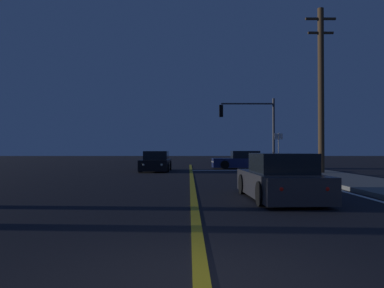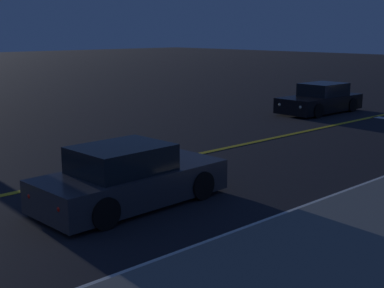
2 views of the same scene
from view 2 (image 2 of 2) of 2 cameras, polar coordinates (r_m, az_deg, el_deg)
name	(u,v)px [view 2 (image 2 of 2)]	position (r m, az deg, el deg)	size (l,w,h in m)	color
lane_line_center	(208,152)	(16.60, 1.68, -0.85)	(0.20, 39.73, 0.01)	gold
lane_line_edge_right	(357,187)	(13.52, 17.24, -4.41)	(0.16, 39.73, 0.01)	white
car_lead_oncoming_charcoal	(129,179)	(11.59, -6.72, -3.69)	(1.98, 4.34, 1.34)	#2D2D33
car_distant_tail_black	(320,100)	(25.27, 13.54, 4.60)	(1.94, 4.45, 1.34)	black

